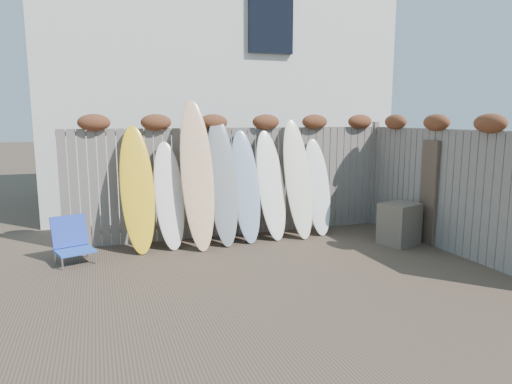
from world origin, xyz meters
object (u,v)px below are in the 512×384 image
object	(u,v)px
beach_chair	(72,241)
wooden_crate	(399,224)
surfboard_0	(137,189)
lattice_panel	(417,189)

from	to	relation	value
beach_chair	wooden_crate	bearing A→B (deg)	-8.75
wooden_crate	surfboard_0	xyz separation A→B (m)	(-4.31, 1.11, 0.67)
beach_chair	wooden_crate	xyz separation A→B (m)	(5.33, -0.82, 0.04)
lattice_panel	wooden_crate	bearing A→B (deg)	-147.76
lattice_panel	surfboard_0	xyz separation A→B (m)	(-4.82, 0.89, 0.13)
wooden_crate	surfboard_0	size ratio (longest dim) A/B	0.33
surfboard_0	wooden_crate	bearing A→B (deg)	-17.29
surfboard_0	lattice_panel	bearing A→B (deg)	-13.28
wooden_crate	surfboard_0	bearing A→B (deg)	165.51
beach_chair	lattice_panel	bearing A→B (deg)	-5.85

